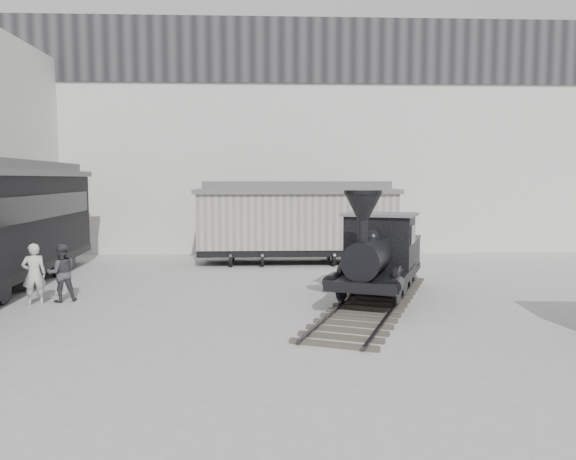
{
  "coord_description": "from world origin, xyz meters",
  "views": [
    {
      "loc": [
        -1.53,
        -12.81,
        3.56
      ],
      "look_at": [
        -0.78,
        4.23,
        2.0
      ],
      "focal_mm": 35.0,
      "sensor_mm": 36.0,
      "label": 1
    }
  ],
  "objects_px": {
    "locomotive": "(378,260)",
    "boxcar": "(297,220)",
    "visitor_a": "(34,274)",
    "visitor_b": "(61,273)"
  },
  "relations": [
    {
      "from": "locomotive",
      "to": "boxcar",
      "type": "xyz_separation_m",
      "value": [
        -1.94,
        7.31,
        0.64
      ]
    },
    {
      "from": "locomotive",
      "to": "boxcar",
      "type": "bearing_deg",
      "value": 126.92
    },
    {
      "from": "visitor_a",
      "to": "boxcar",
      "type": "bearing_deg",
      "value": -158.69
    },
    {
      "from": "locomotive",
      "to": "boxcar",
      "type": "relative_size",
      "value": 1.08
    },
    {
      "from": "visitor_a",
      "to": "visitor_b",
      "type": "distance_m",
      "value": 0.73
    },
    {
      "from": "locomotive",
      "to": "visitor_b",
      "type": "relative_size",
      "value": 5.37
    },
    {
      "from": "boxcar",
      "to": "locomotive",
      "type": "bearing_deg",
      "value": -75.15
    },
    {
      "from": "locomotive",
      "to": "visitor_a",
      "type": "xyz_separation_m",
      "value": [
        -9.83,
        -0.22,
        -0.3
      ]
    },
    {
      "from": "visitor_a",
      "to": "visitor_b",
      "type": "bearing_deg",
      "value": -171.06
    },
    {
      "from": "locomotive",
      "to": "visitor_a",
      "type": "relative_size",
      "value": 5.18
    }
  ]
}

